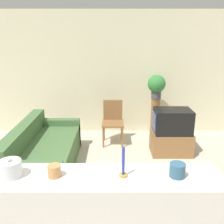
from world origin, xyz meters
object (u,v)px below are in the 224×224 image
at_px(potted_plant, 156,85).
at_px(decorative_bowl, 9,169).
at_px(couch, 43,153).
at_px(television, 171,121).
at_px(wooden_chair, 112,120).

distance_m(potted_plant, decorative_bowl, 3.82).
xyz_separation_m(couch, television, (2.25, 0.59, 0.36)).
bearing_deg(television, potted_plant, 102.30).
bearing_deg(potted_plant, decorative_bowl, -117.46).
distance_m(couch, decorative_bowl, 2.18).
distance_m(television, decorative_bowl, 3.25).
distance_m(wooden_chair, decorative_bowl, 3.26).
relative_size(couch, decorative_bowl, 10.55).
bearing_deg(television, decorative_bowl, -126.97).
distance_m(television, potted_plant, 0.98).
xyz_separation_m(television, decorative_bowl, (-1.94, -2.57, 0.47)).
xyz_separation_m(couch, wooden_chair, (1.15, 1.11, 0.22)).
xyz_separation_m(potted_plant, decorative_bowl, (-1.76, -3.39, -0.05)).
distance_m(wooden_chair, potted_plant, 1.18).
xyz_separation_m(couch, potted_plant, (2.07, 1.40, 0.89)).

